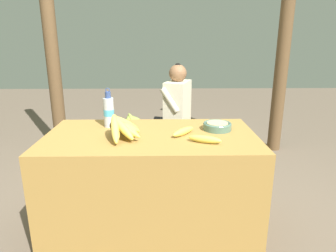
{
  "coord_description": "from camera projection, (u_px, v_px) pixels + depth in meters",
  "views": [
    {
      "loc": [
        0.08,
        -1.83,
        1.27
      ],
      "look_at": [
        0.11,
        0.05,
        0.72
      ],
      "focal_mm": 32.0,
      "sensor_mm": 36.0,
      "label": 1
    }
  ],
  "objects": [
    {
      "name": "support_post_near",
      "position": [
        51.0,
        38.0,
        3.19
      ],
      "size": [
        0.14,
        0.14,
        2.55
      ],
      "color": "brown",
      "rests_on": "ground_plane"
    },
    {
      "name": "loose_banana_side",
      "position": [
        183.0,
        131.0,
        1.9
      ],
      "size": [
        0.17,
        0.19,
        0.04
      ],
      "rotation": [
        0.0,
        0.0,
        0.88
      ],
      "color": "#E0C64C",
      "rests_on": "market_counter"
    },
    {
      "name": "market_counter",
      "position": [
        152.0,
        182.0,
        2.01
      ],
      "size": [
        1.35,
        0.74,
        0.68
      ],
      "color": "olive",
      "rests_on": "ground_plane"
    },
    {
      "name": "serving_bowl",
      "position": [
        217.0,
        126.0,
        2.0
      ],
      "size": [
        0.19,
        0.19,
        0.05
      ],
      "color": "#4C6B5B",
      "rests_on": "market_counter"
    },
    {
      "name": "ground_plane",
      "position": [
        152.0,
        226.0,
        2.11
      ],
      "size": [
        12.0,
        12.0,
        0.0
      ],
      "primitive_type": "plane",
      "color": "brown"
    },
    {
      "name": "seated_vendor",
      "position": [
        173.0,
        107.0,
        3.05
      ],
      "size": [
        0.47,
        0.43,
        1.04
      ],
      "rotation": [
        0.0,
        0.0,
        2.8
      ],
      "color": "#232328",
      "rests_on": "ground_plane"
    },
    {
      "name": "banana_bunch_green",
      "position": [
        132.0,
        119.0,
        3.09
      ],
      "size": [
        0.19,
        0.31,
        0.14
      ],
      "color": "#4C381E",
      "rests_on": "wooden_bench"
    },
    {
      "name": "wooden_bench",
      "position": [
        169.0,
        131.0,
        3.14
      ],
      "size": [
        1.5,
        0.32,
        0.4
      ],
      "color": "brown",
      "rests_on": "ground_plane"
    },
    {
      "name": "water_bottle",
      "position": [
        109.0,
        112.0,
        2.05
      ],
      "size": [
        0.07,
        0.07,
        0.27
      ],
      "color": "silver",
      "rests_on": "market_counter"
    },
    {
      "name": "banana_bunch_ripe",
      "position": [
        121.0,
        126.0,
        1.83
      ],
      "size": [
        0.21,
        0.36,
        0.16
      ],
      "color": "#4C381E",
      "rests_on": "market_counter"
    },
    {
      "name": "support_post_far",
      "position": [
        285.0,
        38.0,
        3.23
      ],
      "size": [
        0.14,
        0.14,
        2.55
      ],
      "color": "brown",
      "rests_on": "ground_plane"
    },
    {
      "name": "loose_banana_front",
      "position": [
        205.0,
        139.0,
        1.75
      ],
      "size": [
        0.2,
        0.12,
        0.04
      ],
      "rotation": [
        0.0,
        0.0,
        -0.39
      ],
      "color": "#E0C64C",
      "rests_on": "market_counter"
    }
  ]
}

